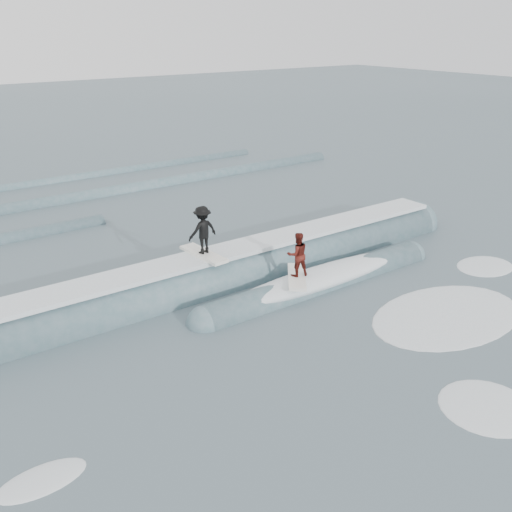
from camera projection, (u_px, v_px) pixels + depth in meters
ground at (356, 346)px, 15.50m from camera, size 160.00×160.00×0.00m
breaking_wave at (254, 277)px, 19.61m from camera, size 20.22×3.83×2.10m
surfer_black at (203, 232)px, 18.28m from camera, size 1.05×2.04×1.67m
surfer_red at (297, 258)px, 18.03m from camera, size 1.66×1.92×1.55m
whitewater at (463, 334)px, 16.10m from camera, size 18.12×6.93×0.10m
far_swells at (58, 205)px, 27.45m from camera, size 38.30×8.65×0.80m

